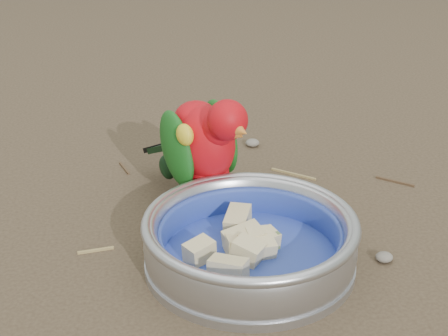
{
  "coord_description": "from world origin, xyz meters",
  "views": [
    {
      "loc": [
        -0.13,
        -0.65,
        0.43
      ],
      "look_at": [
        -0.04,
        0.08,
        0.08
      ],
      "focal_mm": 55.0,
      "sensor_mm": 36.0,
      "label": 1
    }
  ],
  "objects": [
    {
      "name": "fruit_wedges",
      "position": [
        -0.02,
        -0.01,
        0.03
      ],
      "size": [
        0.14,
        0.14,
        0.03
      ],
      "primitive_type": null,
      "color": "beige",
      "rests_on": "food_bowl"
    },
    {
      "name": "ground",
      "position": [
        0.0,
        0.0,
        0.0
      ],
      "size": [
        60.0,
        60.0,
        0.0
      ],
      "primitive_type": "plane",
      "color": "#463828"
    },
    {
      "name": "ground_debris",
      "position": [
        0.01,
        0.08,
        0.0
      ],
      "size": [
        0.9,
        0.8,
        0.01
      ],
      "primitive_type": null,
      "color": "#9B834E",
      "rests_on": "ground"
    },
    {
      "name": "lory_parrot",
      "position": [
        -0.06,
        0.13,
        0.08
      ],
      "size": [
        0.17,
        0.21,
        0.16
      ],
      "primitive_type": null,
      "rotation": [
        0.0,
        0.0,
        -2.62
      ],
      "color": "#BA0910",
      "rests_on": "ground"
    },
    {
      "name": "food_bowl",
      "position": [
        -0.02,
        -0.01,
        0.01
      ],
      "size": [
        0.24,
        0.24,
        0.02
      ],
      "primitive_type": "cylinder",
      "color": "#B2B2BA",
      "rests_on": "ground"
    },
    {
      "name": "bowl_wall",
      "position": [
        -0.02,
        -0.01,
        0.04
      ],
      "size": [
        0.24,
        0.24,
        0.04
      ],
      "primitive_type": null,
      "color": "#B2B2BA",
      "rests_on": "food_bowl"
    }
  ]
}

